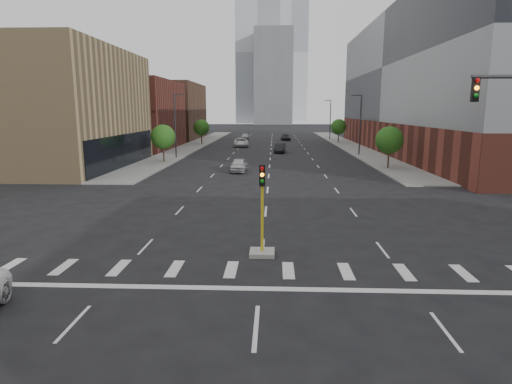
# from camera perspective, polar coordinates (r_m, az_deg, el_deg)

# --- Properties ---
(ground) EXTENTS (400.00, 400.00, 0.00)m
(ground) POSITION_cam_1_polar(r_m,az_deg,el_deg) (12.73, -0.40, -21.84)
(ground) COLOR black
(ground) RESTS_ON ground
(sidewalk_left_far) EXTENTS (5.00, 92.00, 0.15)m
(sidewalk_left_far) POSITION_cam_1_polar(r_m,az_deg,el_deg) (86.37, -8.01, 6.29)
(sidewalk_left_far) COLOR gray
(sidewalk_left_far) RESTS_ON ground
(sidewalk_right_far) EXTENTS (5.00, 92.00, 0.15)m
(sidewalk_right_far) POSITION_cam_1_polar(r_m,az_deg,el_deg) (86.19, 12.13, 6.14)
(sidewalk_right_far) COLOR gray
(sidewalk_right_far) RESTS_ON ground
(building_left_mid) EXTENTS (20.00, 24.00, 14.00)m
(building_left_mid) POSITION_cam_1_polar(r_m,az_deg,el_deg) (57.93, -26.97, 9.86)
(building_left_mid) COLOR tan
(building_left_mid) RESTS_ON ground
(building_left_far_a) EXTENTS (20.00, 22.00, 12.00)m
(building_left_far_a) POSITION_cam_1_polar(r_m,az_deg,el_deg) (81.66, -17.94, 9.77)
(building_left_far_a) COLOR brown
(building_left_far_a) RESTS_ON ground
(building_left_far_b) EXTENTS (20.00, 24.00, 13.00)m
(building_left_far_b) POSITION_cam_1_polar(r_m,az_deg,el_deg) (106.45, -13.08, 10.43)
(building_left_far_b) COLOR brown
(building_left_far_b) RESTS_ON ground
(building_right_main) EXTENTS (24.00, 70.00, 22.00)m
(building_right_main) POSITION_cam_1_polar(r_m,az_deg,el_deg) (76.51, 25.34, 12.98)
(building_right_main) COLOR brown
(building_right_main) RESTS_ON ground
(tower_left) EXTENTS (22.00, 22.00, 70.00)m
(tower_left) POSITION_cam_1_polar(r_m,az_deg,el_deg) (232.55, 0.30, 17.86)
(tower_left) COLOR #B2B7BC
(tower_left) RESTS_ON ground
(tower_right) EXTENTS (20.00, 20.00, 80.00)m
(tower_right) POSITION_cam_1_polar(r_m,az_deg,el_deg) (272.87, 4.60, 17.85)
(tower_right) COLOR #B2B7BC
(tower_right) RESTS_ON ground
(tower_mid) EXTENTS (18.00, 18.00, 44.00)m
(tower_mid) POSITION_cam_1_polar(r_m,az_deg,el_deg) (211.23, 2.34, 15.01)
(tower_mid) COLOR slate
(tower_mid) RESTS_ON ground
(median_traffic_signal) EXTENTS (1.20, 1.20, 4.40)m
(median_traffic_signal) POSITION_cam_1_polar(r_m,az_deg,el_deg) (20.54, 0.82, -5.83)
(median_traffic_signal) COLOR #999993
(median_traffic_signal) RESTS_ON ground
(streetlight_right_a) EXTENTS (1.60, 0.22, 9.07)m
(streetlight_right_a) POSITION_cam_1_polar(r_m,az_deg,el_deg) (66.97, 13.66, 9.01)
(streetlight_right_a) COLOR #2D2D30
(streetlight_right_a) RESTS_ON ground
(streetlight_right_b) EXTENTS (1.60, 0.22, 9.07)m
(streetlight_right_b) POSITION_cam_1_polar(r_m,az_deg,el_deg) (101.53, 9.83, 9.70)
(streetlight_right_b) COLOR #2D2D30
(streetlight_right_b) RESTS_ON ground
(streetlight_left) EXTENTS (1.60, 0.22, 9.07)m
(streetlight_left) POSITION_cam_1_polar(r_m,az_deg,el_deg) (62.30, -10.66, 9.01)
(streetlight_left) COLOR #2D2D30
(streetlight_left) RESTS_ON ground
(tree_left_near) EXTENTS (3.20, 3.20, 4.85)m
(tree_left_near) POSITION_cam_1_polar(r_m,az_deg,el_deg) (57.66, -12.29, 7.20)
(tree_left_near) COLOR #382619
(tree_left_near) RESTS_ON ground
(tree_left_far) EXTENTS (3.20, 3.20, 4.85)m
(tree_left_far) POSITION_cam_1_polar(r_m,az_deg,el_deg) (86.99, -7.29, 8.53)
(tree_left_far) COLOR #382619
(tree_left_far) RESTS_ON ground
(tree_right_near) EXTENTS (3.20, 3.20, 4.85)m
(tree_right_near) POSITION_cam_1_polar(r_m,az_deg,el_deg) (52.57, 17.36, 6.61)
(tree_right_near) COLOR #382619
(tree_right_near) RESTS_ON ground
(tree_right_far) EXTENTS (3.20, 3.20, 4.85)m
(tree_right_far) POSITION_cam_1_polar(r_m,az_deg,el_deg) (91.75, 10.97, 8.54)
(tree_right_far) COLOR #382619
(tree_right_far) RESTS_ON ground
(car_near_left) EXTENTS (1.85, 4.40, 1.49)m
(car_near_left) POSITION_cam_1_polar(r_m,az_deg,el_deg) (48.34, -2.31, 3.60)
(car_near_left) COLOR #BBBBC0
(car_near_left) RESTS_ON ground
(car_mid_right) EXTENTS (1.94, 4.74, 1.53)m
(car_mid_right) POSITION_cam_1_polar(r_m,az_deg,el_deg) (70.14, 3.20, 5.89)
(car_mid_right) COLOR black
(car_mid_right) RESTS_ON ground
(car_far_left) EXTENTS (3.20, 6.07, 1.63)m
(car_far_left) POSITION_cam_1_polar(r_m,az_deg,el_deg) (81.54, -2.01, 6.64)
(car_far_left) COLOR silver
(car_far_left) RESTS_ON ground
(car_deep_right) EXTENTS (2.35, 4.85, 1.36)m
(car_deep_right) POSITION_cam_1_polar(r_m,az_deg,el_deg) (98.75, 3.97, 7.29)
(car_deep_right) COLOR black
(car_deep_right) RESTS_ON ground
(car_distant) EXTENTS (1.81, 4.04, 1.35)m
(car_distant) POSITION_cam_1_polar(r_m,az_deg,el_deg) (102.71, -1.47, 7.44)
(car_distant) COLOR #B2B3B7
(car_distant) RESTS_ON ground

